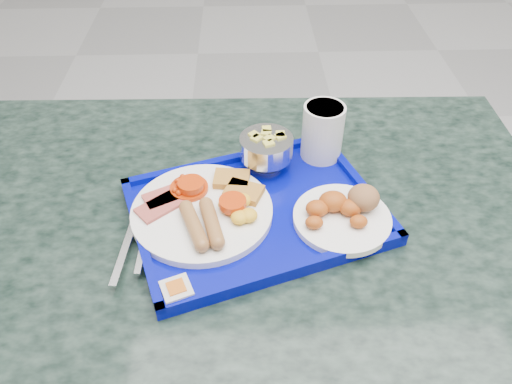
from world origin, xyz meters
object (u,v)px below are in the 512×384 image
main_plate (206,208)px  bread_plate (344,211)px  table (244,277)px  tray (256,212)px  juice_cup (323,130)px  fruit_bowl (266,147)px

main_plate → bread_plate: size_ratio=1.46×
table → main_plate: bearing=-164.1°
table → tray: (0.02, -0.01, 0.18)m
main_plate → bread_plate: 0.22m
main_plate → juice_cup: bearing=36.2°
table → fruit_bowl: bearing=66.3°
tray → main_plate: (-0.08, -0.01, 0.02)m
main_plate → bread_plate: (0.22, -0.02, 0.00)m
fruit_bowl → bread_plate: bearing=-49.4°
bread_plate → juice_cup: juice_cup is taller
main_plate → table: bearing=15.9°
juice_cup → main_plate: bearing=-143.8°
tray → main_plate: main_plate is taller
tray → main_plate: bearing=-176.0°
table → juice_cup: bearing=42.3°
fruit_bowl → juice_cup: juice_cup is taller
bread_plate → juice_cup: size_ratio=1.51×
table → fruit_bowl: (0.05, 0.10, 0.23)m
bread_plate → table: bearing=167.9°
bread_plate → fruit_bowl: bearing=130.6°
tray → juice_cup: size_ratio=4.49×
tray → juice_cup: juice_cup is taller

